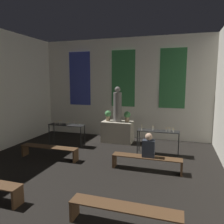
# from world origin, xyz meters

# --- Properties ---
(wall_back) EXTENTS (8.18, 0.16, 4.64)m
(wall_back) POSITION_xyz_m (0.00, 10.77, 2.34)
(wall_back) COLOR silver
(wall_back) RESTS_ON ground_plane
(altar) EXTENTS (1.33, 0.72, 0.92)m
(altar) POSITION_xyz_m (0.00, 9.75, 0.46)
(altar) COLOR #ADA38E
(altar) RESTS_ON ground_plane
(statue) EXTENTS (0.35, 0.35, 1.52)m
(statue) POSITION_xyz_m (0.00, 9.75, 1.62)
(statue) COLOR slate
(statue) RESTS_ON altar
(flower_vase_left) EXTENTS (0.28, 0.28, 0.47)m
(flower_vase_left) POSITION_xyz_m (-0.43, 9.75, 1.19)
(flower_vase_left) COLOR #937A5B
(flower_vase_left) RESTS_ON altar
(flower_vase_right) EXTENTS (0.28, 0.28, 0.47)m
(flower_vase_right) POSITION_xyz_m (0.43, 9.75, 1.19)
(flower_vase_right) COLOR #937A5B
(flower_vase_right) RESTS_ON altar
(candle_rack_left) EXTENTS (1.51, 0.43, 1.07)m
(candle_rack_left) POSITION_xyz_m (-1.87, 8.62, 0.77)
(candle_rack_left) COLOR black
(candle_rack_left) RESTS_ON ground_plane
(candle_rack_right) EXTENTS (1.51, 0.43, 1.08)m
(candle_rack_right) POSITION_xyz_m (1.87, 8.62, 0.77)
(candle_rack_right) COLOR black
(candle_rack_right) RESTS_ON ground_plane
(pew_second_right) EXTENTS (2.08, 0.36, 0.43)m
(pew_second_right) POSITION_xyz_m (1.69, 4.31, 0.32)
(pew_second_right) COLOR #4C331E
(pew_second_right) RESTS_ON ground_plane
(pew_back_left) EXTENTS (2.08, 0.36, 0.43)m
(pew_back_left) POSITION_xyz_m (-1.69, 7.05, 0.32)
(pew_back_left) COLOR #4C331E
(pew_back_left) RESTS_ON ground_plane
(pew_back_right) EXTENTS (2.08, 0.36, 0.43)m
(pew_back_right) POSITION_xyz_m (1.69, 7.05, 0.32)
(pew_back_right) COLOR #4C331E
(pew_back_right) RESTS_ON ground_plane
(person_seated) EXTENTS (0.36, 0.24, 0.73)m
(person_seated) POSITION_xyz_m (1.74, 7.05, 0.76)
(person_seated) COLOR #282D38
(person_seated) RESTS_ON pew_back_right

